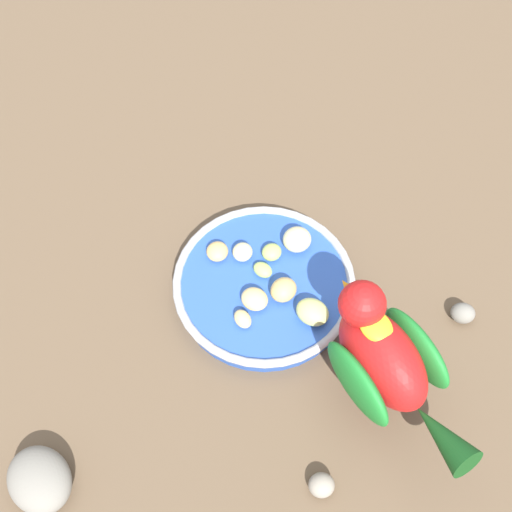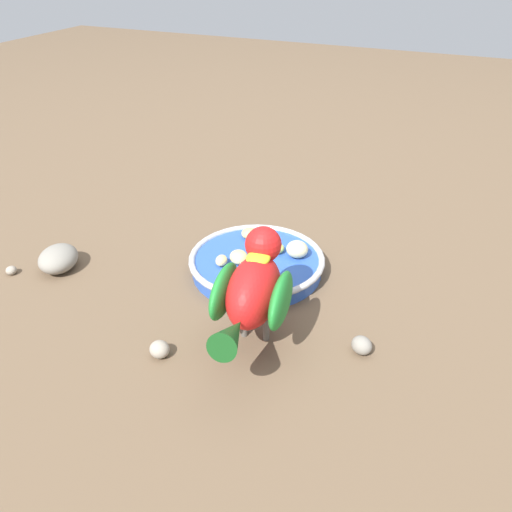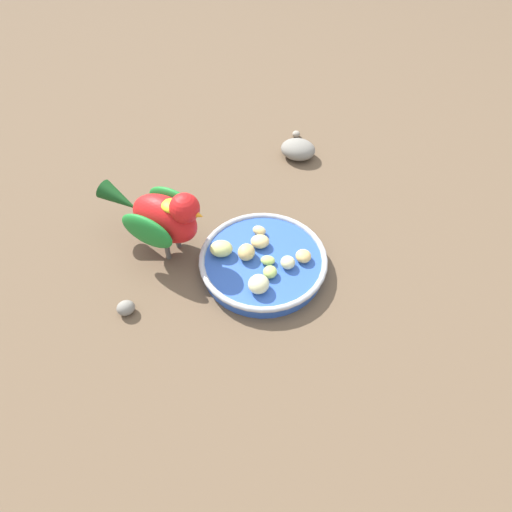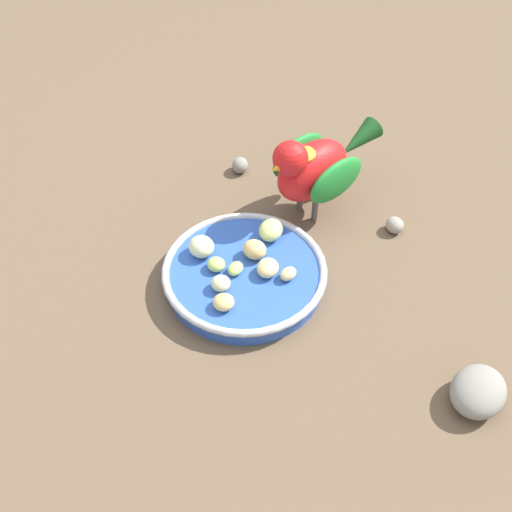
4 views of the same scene
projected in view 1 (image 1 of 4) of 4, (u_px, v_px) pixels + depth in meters
The scene contains 15 objects.
ground_plane at pixel (256, 294), 0.79m from camera, with size 4.00×4.00×0.00m, color brown.
feeding_bowl at pixel (264, 286), 0.78m from camera, with size 0.22×0.22×0.03m.
apple_piece_0 at pixel (297, 239), 0.79m from camera, with size 0.04×0.03×0.03m, color beige.
apple_piece_1 at pixel (263, 270), 0.77m from camera, with size 0.03×0.02×0.01m, color #B2CC66.
apple_piece_2 at pixel (217, 251), 0.78m from camera, with size 0.03×0.03×0.02m, color tan.
apple_piece_3 at pixel (239, 253), 0.78m from camera, with size 0.03×0.02×0.02m, color beige.
apple_piece_4 at pixel (243, 319), 0.74m from camera, with size 0.02×0.02×0.02m, color #E5C67F.
apple_piece_5 at pixel (284, 290), 0.75m from camera, with size 0.03×0.03×0.03m, color tan.
apple_piece_6 at pixel (255, 299), 0.75m from camera, with size 0.03×0.03×0.02m, color #E5C67F.
apple_piece_7 at pixel (272, 252), 0.78m from camera, with size 0.03×0.02×0.02m, color #B2CC66.
apple_piece_8 at pixel (312, 312), 0.74m from camera, with size 0.04×0.03×0.03m, color #C6D17A.
parrot at pixel (385, 359), 0.65m from camera, with size 0.22×0.11×0.15m.
rock_large at pixel (39, 480), 0.66m from camera, with size 0.08×0.06×0.04m, color gray.
pebble_0 at pixel (463, 313), 0.77m from camera, with size 0.03×0.03×0.02m, color gray.
pebble_2 at pixel (321, 485), 0.66m from camera, with size 0.03×0.03×0.02m, color gray.
Camera 1 is at (-0.34, 0.14, 0.70)m, focal length 44.41 mm.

